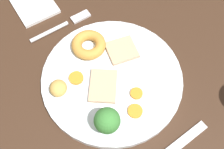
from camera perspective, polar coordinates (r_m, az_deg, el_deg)
dining_table at (r=59.56cm, az=0.31°, el=-5.47°), size 120.00×84.00×3.60cm
dinner_plate at (r=59.09cm, az=0.00°, el=-0.79°), size 29.01×29.01×1.40cm
meat_slice_main at (r=61.38cm, az=1.98°, el=4.87°), size 7.29×7.47×0.80cm
meat_slice_under at (r=57.11cm, az=-1.77°, el=-2.29°), size 8.94×8.74×0.80cm
yorkshire_pudding at (r=61.45cm, az=-4.67°, el=5.94°), size 7.38×7.38×2.24cm
roast_potato_left at (r=56.80cm, az=-10.65°, el=-2.68°), size 4.91×4.83×2.67cm
carrot_coin_front at (r=55.26cm, az=4.63°, el=-7.28°), size 2.89×2.89×0.50cm
carrot_coin_back at (r=56.69cm, az=4.90°, el=-3.78°), size 2.47×2.47×0.59cm
carrot_coin_side at (r=58.44cm, az=-7.14°, el=-0.70°), size 2.95×2.95×0.63cm
broccoli_floret at (r=51.14cm, az=-0.99°, el=-9.18°), size 4.82×4.82×5.82cm
fork at (r=68.01cm, az=-9.85°, el=9.61°), size 2.42×15.31×0.90cm
folded_napkin at (r=73.66cm, az=-15.34°, el=13.33°), size 11.71×9.88×0.80cm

